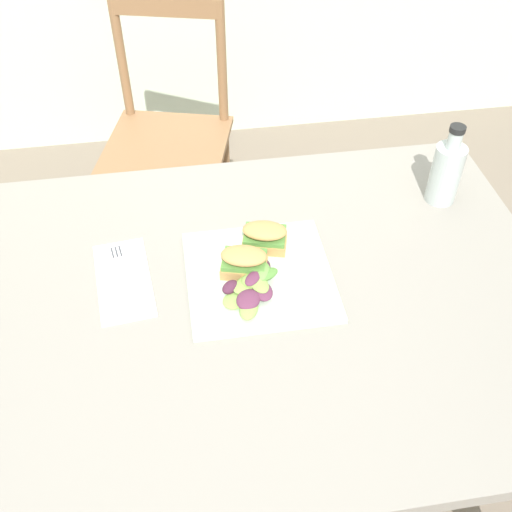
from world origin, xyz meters
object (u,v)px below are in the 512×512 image
fork_on_napkin (122,272)px  sandwich_half_front (244,261)px  dining_table (236,339)px  plate_lunch (259,276)px  bottle_cold_brew (445,175)px  chair_wooden_far (169,138)px  sandwich_half_back (265,236)px

fork_on_napkin → sandwich_half_front: bearing=-9.5°
fork_on_napkin → dining_table: bearing=-24.4°
sandwich_half_front → fork_on_napkin: (-0.24, 0.04, -0.03)m
dining_table → plate_lunch: (0.05, 0.04, 0.13)m
fork_on_napkin → bottle_cold_brew: bottle_cold_brew is taller
fork_on_napkin → bottle_cold_brew: 0.72m
chair_wooden_far → fork_on_napkin: (-0.11, -0.92, 0.30)m
sandwich_half_front → chair_wooden_far: bearing=97.5°
sandwich_half_front → bottle_cold_brew: (0.46, 0.17, 0.03)m
dining_table → fork_on_napkin: (-0.21, 0.10, 0.13)m
plate_lunch → sandwich_half_front: (-0.03, 0.01, 0.03)m
chair_wooden_far → plate_lunch: bearing=-81.0°
plate_lunch → dining_table: bearing=-140.8°
sandwich_half_back → bottle_cold_brew: (0.41, 0.10, 0.03)m
dining_table → plate_lunch: plate_lunch is taller
plate_lunch → sandwich_half_front: sandwich_half_front is taller
dining_table → plate_lunch: bearing=39.2°
plate_lunch → sandwich_half_back: 0.09m
chair_wooden_far → sandwich_half_front: chair_wooden_far is taller
chair_wooden_far → sandwich_half_back: chair_wooden_far is taller
plate_lunch → fork_on_napkin: size_ratio=1.51×
sandwich_half_back → plate_lunch: bearing=-107.0°
chair_wooden_far → bottle_cold_brew: size_ratio=4.65×
plate_lunch → fork_on_napkin: bearing=169.2°
chair_wooden_far → sandwich_half_front: (0.13, -0.96, 0.33)m
fork_on_napkin → sandwich_half_back: bearing=4.9°
plate_lunch → sandwich_half_back: sandwich_half_back is taller
chair_wooden_far → fork_on_napkin: bearing=-96.8°
sandwich_half_front → plate_lunch: bearing=-21.5°
plate_lunch → sandwich_half_back: size_ratio=2.78×
chair_wooden_far → sandwich_half_back: (0.18, -0.90, 0.33)m
fork_on_napkin → chair_wooden_far: bearing=83.2°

